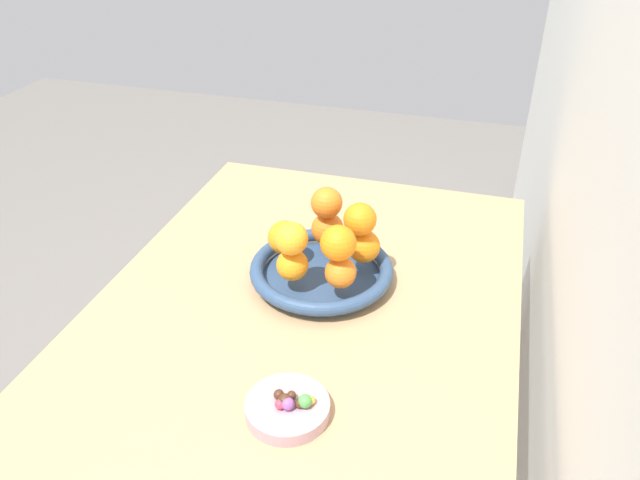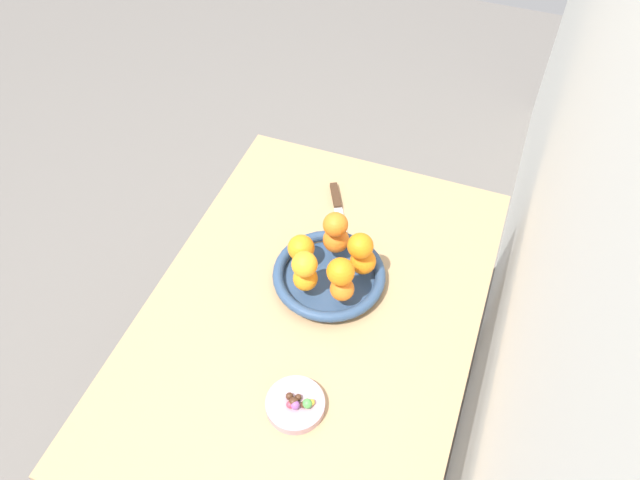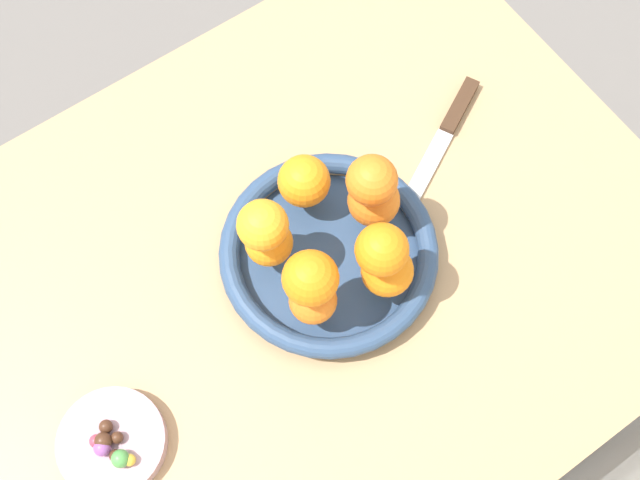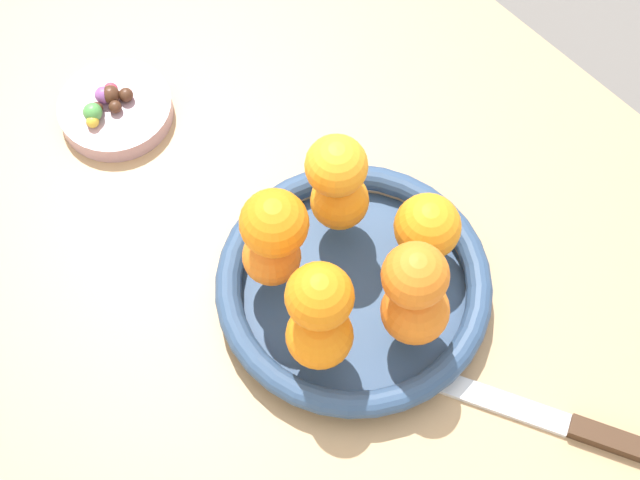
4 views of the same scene
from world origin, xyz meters
name	(u,v)px [view 4 (image 4 of 4)]	position (x,y,z in m)	size (l,w,h in m)	color
ground_plane	(303,430)	(0.00, 0.00, 0.00)	(6.00, 6.00, 0.00)	slate
dining_table	(294,261)	(0.00, 0.00, 0.65)	(1.10, 0.76, 0.74)	tan
fruit_bowl	(353,286)	(-0.10, 0.01, 0.76)	(0.27, 0.27, 0.04)	navy
candy_dish	(116,110)	(0.23, 0.05, 0.75)	(0.12, 0.12, 0.02)	#B28C99
orange_0	(427,227)	(-0.12, -0.07, 0.81)	(0.07, 0.07, 0.07)	orange
orange_1	(340,200)	(-0.04, -0.03, 0.81)	(0.06, 0.06, 0.06)	orange
orange_2	(272,256)	(-0.04, 0.06, 0.81)	(0.06, 0.06, 0.06)	orange
orange_3	(320,335)	(-0.13, 0.08, 0.81)	(0.06, 0.06, 0.06)	orange
orange_4	(414,312)	(-0.17, 0.00, 0.81)	(0.06, 0.06, 0.06)	orange
orange_5	(336,166)	(-0.04, -0.03, 0.87)	(0.06, 0.06, 0.06)	orange
orange_6	(416,275)	(-0.17, 0.00, 0.87)	(0.06, 0.06, 0.06)	orange
orange_7	(320,296)	(-0.13, 0.07, 0.87)	(0.06, 0.06, 0.06)	orange
orange_8	(274,223)	(-0.04, 0.06, 0.87)	(0.06, 0.06, 0.06)	orange
candy_ball_0	(93,112)	(0.23, 0.08, 0.77)	(0.02, 0.02, 0.02)	#4C9947
candy_ball_1	(126,95)	(0.23, 0.04, 0.77)	(0.02, 0.02, 0.02)	#472819
candy_ball_2	(93,121)	(0.23, 0.09, 0.77)	(0.01, 0.01, 0.01)	gold
candy_ball_3	(97,109)	(0.24, 0.07, 0.77)	(0.01, 0.01, 0.01)	#472819
candy_ball_4	(104,95)	(0.24, 0.06, 0.77)	(0.02, 0.02, 0.02)	#8C4C99
candy_ball_5	(110,95)	(0.24, 0.05, 0.77)	(0.02, 0.02, 0.02)	#472819
candy_ball_6	(115,107)	(0.22, 0.06, 0.77)	(0.01, 0.01, 0.01)	#472819
candy_ball_7	(111,89)	(0.25, 0.05, 0.77)	(0.02, 0.02, 0.02)	#C6384C
knife	(552,420)	(-0.32, -0.04, 0.75)	(0.24, 0.14, 0.01)	#3F2819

